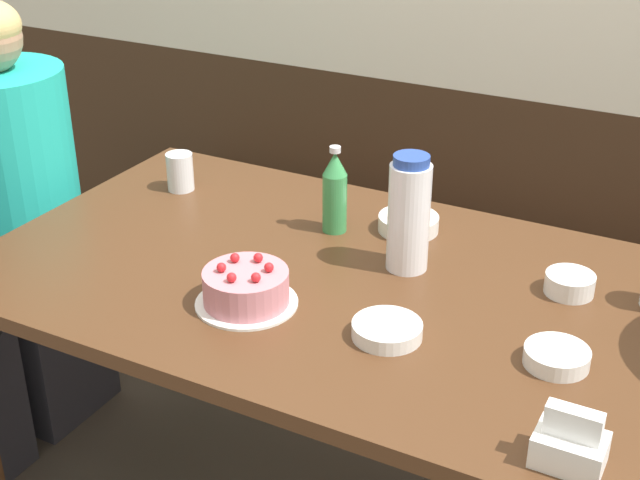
# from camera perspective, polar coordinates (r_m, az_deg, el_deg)

# --- Properties ---
(bench_seat) EXTENTS (2.13, 0.38, 0.45)m
(bench_seat) POSITION_cam_1_polar(r_m,az_deg,el_deg) (2.89, 7.79, -4.35)
(bench_seat) COLOR #472314
(bench_seat) RESTS_ON ground_plane
(dining_table) EXTENTS (1.51, 0.94, 0.76)m
(dining_table) POSITION_cam_1_polar(r_m,az_deg,el_deg) (2.00, 0.05, -4.18)
(dining_table) COLOR #4C2D19
(dining_table) RESTS_ON ground_plane
(birthday_cake) EXTENTS (0.21, 0.21, 0.10)m
(birthday_cake) POSITION_cam_1_polar(r_m,az_deg,el_deg) (1.83, -4.76, -3.09)
(birthday_cake) COLOR white
(birthday_cake) RESTS_ON dining_table
(water_pitcher) EXTENTS (0.09, 0.09, 0.27)m
(water_pitcher) POSITION_cam_1_polar(r_m,az_deg,el_deg) (1.93, 5.71, 1.65)
(water_pitcher) COLOR white
(water_pitcher) RESTS_ON dining_table
(soju_bottle) EXTENTS (0.06, 0.06, 0.21)m
(soju_bottle) POSITION_cam_1_polar(r_m,az_deg,el_deg) (2.10, 0.95, 3.13)
(soju_bottle) COLOR #388E4C
(soju_bottle) RESTS_ON dining_table
(napkin_holder) EXTENTS (0.11, 0.08, 0.11)m
(napkin_holder) POSITION_cam_1_polar(r_m,az_deg,el_deg) (1.47, 15.72, -12.48)
(napkin_holder) COLOR white
(napkin_holder) RESTS_ON dining_table
(bowl_soup_white) EXTENTS (0.15, 0.15, 0.04)m
(bowl_soup_white) POSITION_cam_1_polar(r_m,az_deg,el_deg) (2.14, 5.68, 1.07)
(bowl_soup_white) COLOR white
(bowl_soup_white) RESTS_ON dining_table
(bowl_rice_small) EXTENTS (0.14, 0.14, 0.03)m
(bowl_rice_small) POSITION_cam_1_polar(r_m,az_deg,el_deg) (1.73, 4.31, -5.77)
(bowl_rice_small) COLOR white
(bowl_rice_small) RESTS_ON dining_table
(bowl_side_dish) EXTENTS (0.12, 0.12, 0.03)m
(bowl_side_dish) POSITION_cam_1_polar(r_m,az_deg,el_deg) (1.71, 14.91, -7.24)
(bowl_side_dish) COLOR white
(bowl_side_dish) RESTS_ON dining_table
(bowl_sauce_shallow) EXTENTS (0.10, 0.10, 0.04)m
(bowl_sauce_shallow) POSITION_cam_1_polar(r_m,az_deg,el_deg) (1.94, 15.69, -2.71)
(bowl_sauce_shallow) COLOR white
(bowl_sauce_shallow) RESTS_ON dining_table
(glass_water_tall) EXTENTS (0.07, 0.07, 0.10)m
(glass_water_tall) POSITION_cam_1_polar(r_m,az_deg,el_deg) (2.38, -8.95, 4.34)
(glass_water_tall) COLOR silver
(glass_water_tall) RESTS_ON dining_table
(person_pale_blue_shirt) EXTENTS (0.37, 0.37, 1.25)m
(person_pale_blue_shirt) POSITION_cam_1_polar(r_m,az_deg,el_deg) (2.66, -18.79, 0.91)
(person_pale_blue_shirt) COLOR #33333D
(person_pale_blue_shirt) RESTS_ON ground_plane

